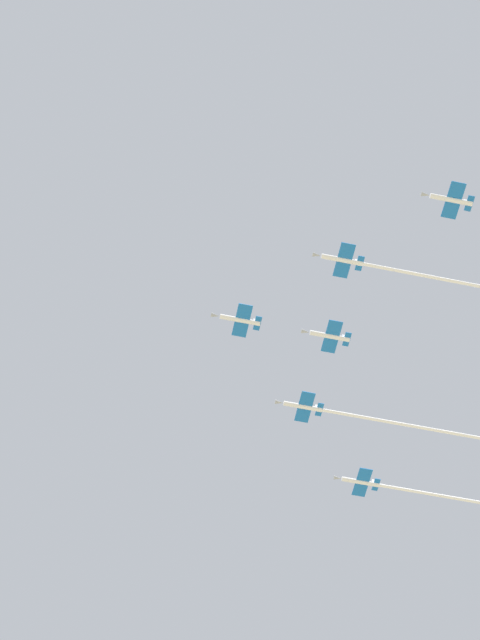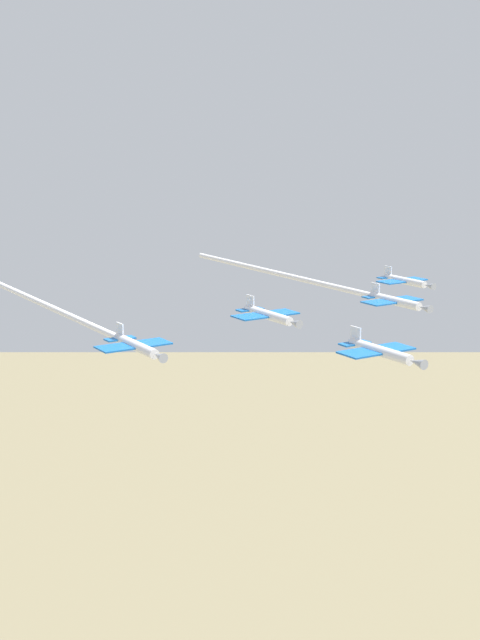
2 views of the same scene
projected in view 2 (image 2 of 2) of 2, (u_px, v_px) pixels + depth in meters
jet_lead at (381, 351)px, 94.79m from camera, size 8.77×11.30×2.39m
jet_port_inner at (320, 283)px, 133.71m from camera, size 25.04×53.12×2.39m
jet_starboard_inner at (66, 314)px, 117.64m from camera, size 28.69×61.44×2.39m
jet_port_outer at (269, 315)px, 111.86m from camera, size 8.77×11.30×2.39m
jet_starboard_outer at (405, 281)px, 145.83m from camera, size 8.77×11.30×2.39m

